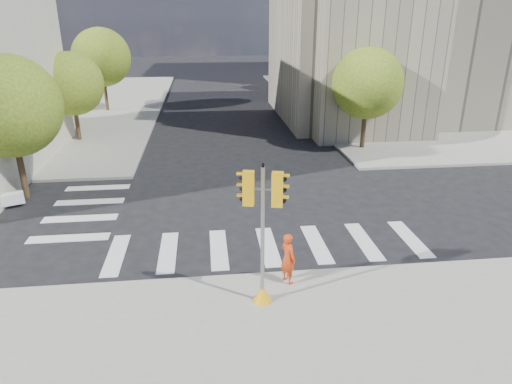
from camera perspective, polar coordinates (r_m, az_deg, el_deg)
ground at (r=18.50m, az=0.98°, el=-3.91°), size 160.00×160.00×0.00m
sidewalk_far_right at (r=48.67m, az=21.09°, el=10.71°), size 28.00×40.00×0.15m
sidewalk_far_left at (r=46.80m, az=-29.18°, el=9.07°), size 28.00×40.00×0.15m
civic_building at (r=39.91m, az=21.16°, el=19.12°), size 26.00×16.00×19.39m
tree_lw_near at (r=22.49m, az=-28.46°, el=9.38°), size 4.40×4.40×6.41m
tree_lw_mid at (r=31.95m, az=-22.06°, el=12.42°), size 4.00×4.00×5.77m
tree_lw_far at (r=41.55m, az=-18.76°, el=15.65°), size 4.80×4.80×6.95m
tree_re_near at (r=28.57m, az=13.76°, el=13.04°), size 4.20×4.20×6.16m
tree_re_mid at (r=39.95m, az=7.85°, el=16.08°), size 4.60×4.60×6.66m
tree_re_far at (r=51.67m, az=4.49°, el=16.82°), size 4.00×4.00×5.88m
lamp_near at (r=32.42m, az=12.28°, el=15.02°), size 0.35×0.18×8.11m
lamp_far at (r=45.86m, az=6.62°, el=17.07°), size 0.35×0.18×8.11m
traffic_signal at (r=12.65m, az=0.82°, el=-6.90°), size 1.08×0.56×4.18m
photographer at (r=14.04m, az=4.03°, el=-8.25°), size 0.64×0.71×1.64m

